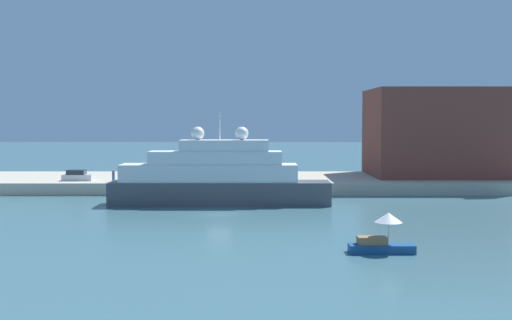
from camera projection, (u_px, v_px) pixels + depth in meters
ground at (218, 214)px, 66.01m from camera, size 400.00×400.00×0.00m
quay_dock at (228, 182)px, 91.15m from camera, size 110.00×18.49×1.55m
large_yacht at (215, 178)px, 73.32m from camera, size 24.72×4.26×10.49m
small_motorboat at (381, 237)px, 47.09m from camera, size 4.73×1.99×2.94m
harbor_building at (431, 132)px, 93.14m from camera, size 17.73×15.49×12.33m
parked_car at (76, 176)px, 85.70m from camera, size 3.90×1.80×1.41m
person_figure at (112, 176)px, 84.15m from camera, size 0.36×0.36×1.60m
mooring_bollard at (283, 179)px, 83.55m from camera, size 0.53×0.53×0.90m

